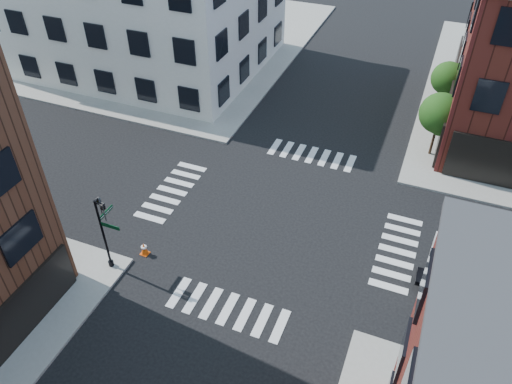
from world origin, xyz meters
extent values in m
plane|color=black|center=(0.00, 0.00, 0.00)|extent=(120.00, 120.00, 0.00)
cube|color=gray|center=(-21.00, 21.00, 0.07)|extent=(30.00, 30.00, 0.15)
cylinder|color=black|center=(7.50, 10.00, 0.89)|extent=(0.18, 0.18, 1.47)
cylinder|color=black|center=(7.50, 10.00, 1.62)|extent=(0.12, 0.12, 1.47)
sphere|color=#13360E|center=(7.50, 10.00, 3.30)|extent=(2.69, 2.69, 2.69)
sphere|color=#13360E|center=(7.75, 9.90, 2.75)|extent=(1.85, 1.85, 1.85)
cylinder|color=black|center=(7.50, 16.00, 0.81)|extent=(0.18, 0.18, 1.33)
cylinder|color=black|center=(7.50, 16.00, 1.48)|extent=(0.12, 0.12, 1.33)
sphere|color=#13360E|center=(7.50, 16.00, 3.00)|extent=(2.43, 2.43, 2.43)
sphere|color=#13360E|center=(7.75, 15.90, 2.51)|extent=(1.67, 1.67, 1.67)
cylinder|color=black|center=(-6.80, -6.80, 2.30)|extent=(0.12, 0.12, 4.60)
cylinder|color=black|center=(-6.80, -6.80, 0.30)|extent=(0.28, 0.28, 0.30)
cube|color=#053819|center=(-6.25, -6.80, 3.15)|extent=(1.10, 0.03, 0.22)
cube|color=#053819|center=(-6.80, -6.25, 3.40)|extent=(0.03, 1.10, 0.22)
imported|color=black|center=(-6.45, -6.70, 3.90)|extent=(0.22, 0.18, 1.10)
imported|color=black|center=(-6.90, -6.45, 3.90)|extent=(0.18, 0.22, 1.10)
cube|color=silver|center=(9.64, -1.89, 1.62)|extent=(2.15, 2.55, 2.09)
cube|color=black|center=(8.65, -1.91, 1.98)|extent=(0.15, 1.98, 0.94)
cube|color=black|center=(12.35, -1.82, 0.52)|extent=(8.37, 1.25, 0.26)
cylinder|color=black|center=(9.67, -2.99, 0.52)|extent=(1.05, 0.39, 1.04)
cylinder|color=black|center=(9.62, -0.80, 0.52)|extent=(1.05, 0.39, 1.04)
cube|color=#F2510A|center=(-5.70, -5.31, 0.02)|extent=(0.46, 0.46, 0.05)
cone|color=#F2510A|center=(-5.70, -5.31, 0.40)|extent=(0.44, 0.44, 0.79)
cylinder|color=white|center=(-5.70, -5.31, 0.51)|extent=(0.31, 0.31, 0.09)
camera|label=1|loc=(6.91, -20.54, 19.78)|focal=35.00mm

